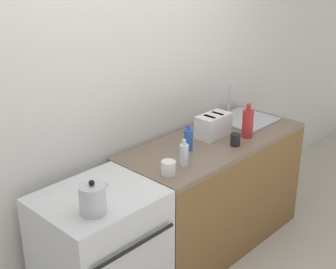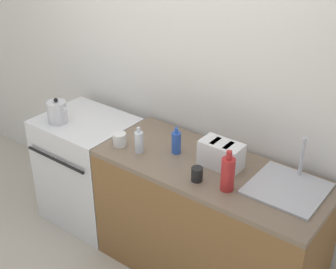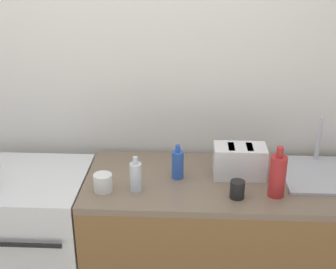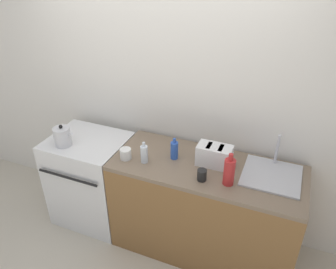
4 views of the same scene
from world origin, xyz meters
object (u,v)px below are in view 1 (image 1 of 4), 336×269
at_px(toaster, 213,125).
at_px(stove, 101,257).
at_px(cup_white, 168,168).
at_px(bottle_clear, 184,155).
at_px(cup_black, 235,140).
at_px(bottle_red, 248,123).
at_px(kettle, 93,199).
at_px(bottle_blue, 188,140).

bearing_deg(toaster, stove, -176.31).
bearing_deg(cup_white, bottle_clear, 5.24).
bearing_deg(cup_black, bottle_clear, 174.59).
distance_m(stove, toaster, 1.32).
bearing_deg(cup_black, bottle_red, 9.21).
xyz_separation_m(toaster, cup_black, (-0.03, -0.23, -0.04)).
xyz_separation_m(kettle, cup_black, (1.31, -0.01, -0.04)).
xyz_separation_m(stove, kettle, (-0.14, -0.15, 0.54)).
xyz_separation_m(stove, toaster, (1.21, 0.08, 0.54)).
bearing_deg(stove, toaster, 3.69).
height_order(stove, bottle_clear, bottle_clear).
bearing_deg(bottle_clear, stove, 170.71).
bearing_deg(bottle_blue, kettle, -169.64).
height_order(stove, cup_white, cup_white).
relative_size(bottle_blue, cup_black, 2.10).
distance_m(toaster, cup_white, 0.74).
height_order(stove, toaster, toaster).
relative_size(toaster, bottle_blue, 1.45).
distance_m(stove, bottle_red, 1.49).
relative_size(toaster, bottle_clear, 1.47).
height_order(kettle, bottle_blue, kettle).
bearing_deg(bottle_red, cup_black, -170.79).
distance_m(toaster, bottle_clear, 0.58).
distance_m(kettle, cup_white, 0.63).
distance_m(bottle_red, cup_black, 0.21).
xyz_separation_m(stove, bottle_red, (1.37, -0.12, 0.57)).
xyz_separation_m(bottle_red, cup_black, (-0.20, -0.03, -0.07)).
bearing_deg(bottle_clear, kettle, -177.32).
relative_size(bottle_red, bottle_blue, 1.39).
height_order(cup_white, cup_black, cup_white).
height_order(stove, bottle_red, bottle_red).
xyz_separation_m(bottle_blue, bottle_clear, (-0.21, -0.15, -0.00)).
distance_m(bottle_blue, bottle_clear, 0.26).
height_order(bottle_red, bottle_clear, bottle_red).
relative_size(bottle_blue, bottle_clear, 1.02).
distance_m(stove, kettle, 0.58).
xyz_separation_m(bottle_red, bottle_clear, (-0.72, 0.02, -0.03)).
relative_size(stove, cup_black, 10.03).
bearing_deg(stove, bottle_blue, 2.57).
xyz_separation_m(stove, cup_black, (1.18, -0.16, 0.50)).
height_order(toaster, bottle_clear, bottle_clear).
relative_size(bottle_clear, cup_white, 1.98).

